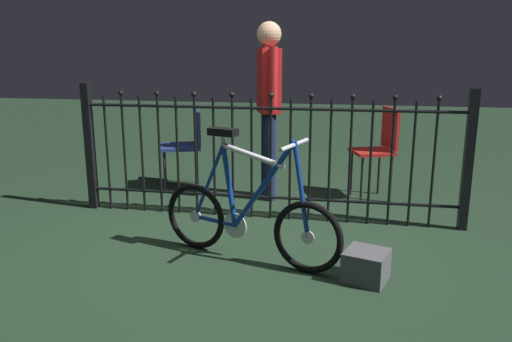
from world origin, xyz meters
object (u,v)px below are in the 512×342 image
at_px(bicycle, 248,216).
at_px(display_crate, 366,266).
at_px(chair_navy, 187,142).
at_px(person_visitor, 269,95).
at_px(chair_red, 380,144).

distance_m(bicycle, display_crate, 0.85).
bearing_deg(display_crate, bicycle, 166.66).
distance_m(chair_navy, person_visitor, 1.04).
bearing_deg(bicycle, person_visitor, 93.66).
bearing_deg(display_crate, chair_navy, 133.07).
bearing_deg(bicycle, display_crate, -13.34).
bearing_deg(chair_red, display_crate, -94.95).
relative_size(chair_red, display_crate, 3.46).
bearing_deg(bicycle, chair_red, 60.23).
xyz_separation_m(chair_navy, person_visitor, (0.88, -0.21, 0.51)).
xyz_separation_m(person_visitor, display_crate, (0.89, -1.69, -0.90)).
bearing_deg(chair_red, bicycle, -119.77).
bearing_deg(person_visitor, chair_navy, 166.72).
xyz_separation_m(chair_red, display_crate, (-0.16, -1.86, -0.44)).
distance_m(chair_red, display_crate, 1.92).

